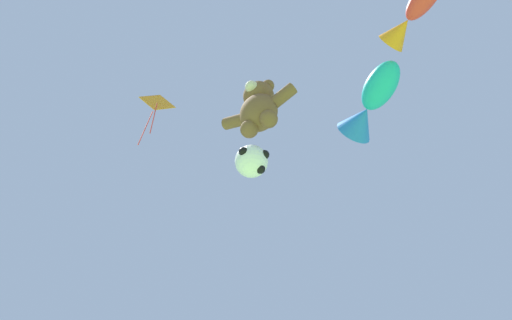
{
  "coord_description": "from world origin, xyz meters",
  "views": [
    {
      "loc": [
        3.7,
        -0.56,
        1.21
      ],
      "look_at": [
        0.39,
        4.94,
        10.72
      ],
      "focal_mm": 35.0,
      "sensor_mm": 36.0,
      "label": 1
    }
  ],
  "objects_px": {
    "fish_kite_teal": "(370,104)",
    "diamond_kite": "(156,106)",
    "soccer_ball_kite": "(252,161)",
    "teddy_bear_kite": "(259,107)",
    "fish_kite_crimson": "(412,15)"
  },
  "relations": [
    {
      "from": "fish_kite_crimson",
      "to": "fish_kite_teal",
      "type": "bearing_deg",
      "value": 140.12
    },
    {
      "from": "fish_kite_teal",
      "to": "diamond_kite",
      "type": "bearing_deg",
      "value": -155.89
    },
    {
      "from": "teddy_bear_kite",
      "to": "fish_kite_crimson",
      "type": "distance_m",
      "value": 4.71
    },
    {
      "from": "soccer_ball_kite",
      "to": "diamond_kite",
      "type": "distance_m",
      "value": 5.48
    },
    {
      "from": "fish_kite_teal",
      "to": "diamond_kite",
      "type": "xyz_separation_m",
      "value": [
        -5.88,
        -2.63,
        1.34
      ]
    },
    {
      "from": "teddy_bear_kite",
      "to": "fish_kite_crimson",
      "type": "height_order",
      "value": "fish_kite_crimson"
    },
    {
      "from": "teddy_bear_kite",
      "to": "soccer_ball_kite",
      "type": "distance_m",
      "value": 1.89
    },
    {
      "from": "fish_kite_crimson",
      "to": "diamond_kite",
      "type": "xyz_separation_m",
      "value": [
        -7.86,
        -0.97,
        1.01
      ]
    },
    {
      "from": "soccer_ball_kite",
      "to": "diamond_kite",
      "type": "height_order",
      "value": "diamond_kite"
    },
    {
      "from": "soccer_ball_kite",
      "to": "fish_kite_crimson",
      "type": "height_order",
      "value": "fish_kite_crimson"
    },
    {
      "from": "teddy_bear_kite",
      "to": "fish_kite_crimson",
      "type": "bearing_deg",
      "value": 6.04
    },
    {
      "from": "soccer_ball_kite",
      "to": "fish_kite_teal",
      "type": "height_order",
      "value": "fish_kite_teal"
    },
    {
      "from": "soccer_ball_kite",
      "to": "fish_kite_teal",
      "type": "relative_size",
      "value": 0.34
    },
    {
      "from": "soccer_ball_kite",
      "to": "diamond_kite",
      "type": "relative_size",
      "value": 0.28
    },
    {
      "from": "soccer_ball_kite",
      "to": "fish_kite_crimson",
      "type": "bearing_deg",
      "value": 2.19
    }
  ]
}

